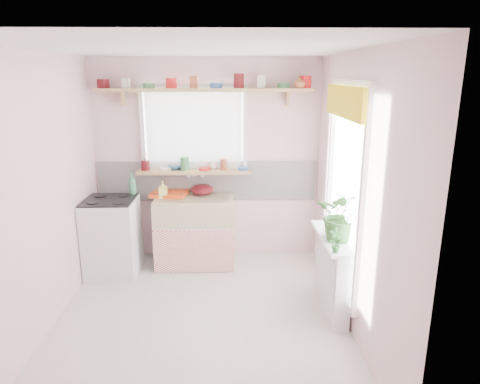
{
  "coord_description": "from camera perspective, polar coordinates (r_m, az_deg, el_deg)",
  "views": [
    {
      "loc": [
        0.29,
        -3.67,
        2.29
      ],
      "look_at": [
        0.39,
        0.55,
        1.13
      ],
      "focal_mm": 32.0,
      "sensor_mm": 36.0,
      "label": 1
    }
  ],
  "objects": [
    {
      "name": "pine_shelf",
      "position": [
        5.15,
        -4.68,
        13.41
      ],
      "size": [
        2.52,
        0.24,
        0.04
      ],
      "primitive_type": "cube",
      "color": "tan",
      "rests_on": "room"
    },
    {
      "name": "colander",
      "position": [
        5.33,
        -5.06,
        0.33
      ],
      "size": [
        0.35,
        0.35,
        0.13
      ],
      "primitive_type": "ellipsoid",
      "rotation": [
        0.0,
        0.0,
        -0.26
      ],
      "color": "#550E16",
      "rests_on": "sink_unit"
    },
    {
      "name": "cooker_bottle",
      "position": [
        5.23,
        -14.21,
        1.07
      ],
      "size": [
        0.11,
        0.12,
        0.25
      ],
      "primitive_type": "imported",
      "rotation": [
        0.0,
        0.0,
        -0.2
      ],
      "color": "#408158",
      "rests_on": "cooker"
    },
    {
      "name": "windowsill",
      "position": [
        5.3,
        -6.06,
        2.73
      ],
      "size": [
        1.4,
        0.22,
        0.04
      ],
      "primitive_type": "cube",
      "color": "tan",
      "rests_on": "room"
    },
    {
      "name": "soap_bottle_sink",
      "position": [
        5.24,
        -10.23,
        0.33
      ],
      "size": [
        0.1,
        0.1,
        0.21
      ],
      "primitive_type": "imported",
      "rotation": [
        0.0,
        0.0,
        -0.02
      ],
      "color": "#E6F36C",
      "rests_on": "sink_unit"
    },
    {
      "name": "herb_pot",
      "position": [
        3.86,
        12.63,
        -6.37
      ],
      "size": [
        0.12,
        0.09,
        0.23
      ],
      "primitive_type": "imported",
      "rotation": [
        0.0,
        0.0,
        -0.04
      ],
      "color": "#2B6D2D",
      "rests_on": "radiator_ledge"
    },
    {
      "name": "cooker",
      "position": [
        5.26,
        -16.66,
        -5.7
      ],
      "size": [
        0.58,
        0.58,
        0.93
      ],
      "color": "white",
      "rests_on": "ground"
    },
    {
      "name": "sill_cup",
      "position": [
        5.33,
        -3.69,
        3.62
      ],
      "size": [
        0.15,
        0.15,
        0.1
      ],
      "primitive_type": "imported",
      "rotation": [
        0.0,
        0.0,
        0.23
      ],
      "color": "white",
      "rests_on": "windowsill"
    },
    {
      "name": "radiator_ledge",
      "position": [
        4.43,
        12.16,
        -10.33
      ],
      "size": [
        0.22,
        0.95,
        0.78
      ],
      "color": "white",
      "rests_on": "ground"
    },
    {
      "name": "shelf_vase",
      "position": [
        5.15,
        7.95,
        14.31
      ],
      "size": [
        0.14,
        0.14,
        0.14
      ],
      "primitive_type": "imported",
      "rotation": [
        0.0,
        0.0,
        0.06
      ],
      "color": "#B06036",
      "rests_on": "pine_shelf"
    },
    {
      "name": "jade_plant",
      "position": [
        4.11,
        13.42,
        -3.02
      ],
      "size": [
        0.57,
        0.54,
        0.5
      ],
      "primitive_type": "imported",
      "rotation": [
        0.0,
        0.0,
        -0.42
      ],
      "color": "#326026",
      "rests_on": "radiator_ledge"
    },
    {
      "name": "fruit",
      "position": [
        4.23,
        13.1,
        -4.68
      ],
      "size": [
        0.2,
        0.14,
        0.1
      ],
      "color": "orange",
      "rests_on": "fruit_bowl"
    },
    {
      "name": "room",
      "position": [
        4.64,
        3.28,
        3.89
      ],
      "size": [
        3.2,
        3.2,
        3.2
      ],
      "color": "silver",
      "rests_on": "ground"
    },
    {
      "name": "sill_bowl",
      "position": [
        5.37,
        -8.61,
        3.37
      ],
      "size": [
        0.23,
        0.23,
        0.06
      ],
      "primitive_type": "imported",
      "rotation": [
        0.0,
        0.0,
        -0.2
      ],
      "color": "#3775B5",
      "rests_on": "windowsill"
    },
    {
      "name": "shelf_crockery",
      "position": [
        5.15,
        -4.96,
        14.24
      ],
      "size": [
        2.47,
        0.11,
        0.12
      ],
      "color": "#590F14",
      "rests_on": "pine_shelf"
    },
    {
      "name": "dish_tray",
      "position": [
        5.35,
        -9.41,
        -0.23
      ],
      "size": [
        0.47,
        0.38,
        0.04
      ],
      "primitive_type": "cube",
      "rotation": [
        0.0,
        0.0,
        -0.15
      ],
      "color": "#F94C16",
      "rests_on": "sink_unit"
    },
    {
      "name": "sink_unit",
      "position": [
        5.32,
        -6.01,
        -5.17
      ],
      "size": [
        0.95,
        0.65,
        1.11
      ],
      "color": "white",
      "rests_on": "ground"
    },
    {
      "name": "sill_crockery",
      "position": [
        5.29,
        -6.62,
        3.51
      ],
      "size": [
        1.35,
        0.11,
        0.12
      ],
      "color": "#590F14",
      "rests_on": "windowsill"
    },
    {
      "name": "fruit_bowl",
      "position": [
        4.24,
        13.0,
        -5.47
      ],
      "size": [
        0.33,
        0.33,
        0.07
      ],
      "primitive_type": "imported",
      "rotation": [
        0.0,
        0.0,
        0.13
      ],
      "color": "silver",
      "rests_on": "radiator_ledge"
    }
  ]
}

